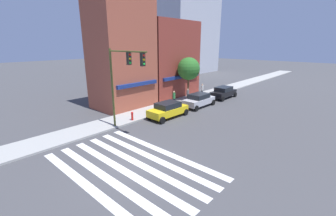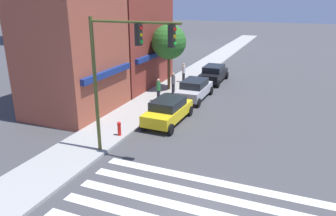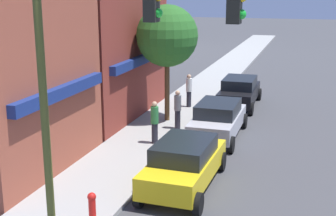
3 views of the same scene
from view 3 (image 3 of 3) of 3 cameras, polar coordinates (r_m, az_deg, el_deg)
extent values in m
cube|color=navy|center=(15.94, -12.81, 1.91)|extent=(5.55, 0.30, 0.40)
cube|color=maroon|center=(23.73, -9.27, 11.30)|extent=(8.59, 5.00, 10.29)
cube|color=navy|center=(22.89, -3.07, 5.96)|extent=(7.30, 0.30, 0.40)
cylinder|color=#474C1E|center=(10.49, -14.73, -2.05)|extent=(0.18, 0.18, 6.93)
sphere|color=green|center=(8.97, -1.23, 11.51)|extent=(0.18, 0.18, 0.18)
sphere|color=green|center=(8.60, 8.93, 11.22)|extent=(0.18, 0.18, 0.18)
cube|color=yellow|center=(15.37, 2.00, -7.21)|extent=(4.45, 1.92, 0.70)
cube|color=black|center=(15.15, 2.02, -5.01)|extent=(2.46, 1.72, 0.55)
cylinder|color=black|center=(14.20, -3.53, -10.66)|extent=(0.68, 0.22, 0.68)
cylinder|color=black|center=(13.72, 3.67, -11.61)|extent=(0.68, 0.22, 0.68)
cylinder|color=black|center=(17.33, 0.69, -5.88)|extent=(0.68, 0.22, 0.68)
cylinder|color=black|center=(16.94, 6.57, -6.47)|extent=(0.68, 0.22, 0.68)
cube|color=#B7B7BC|center=(20.46, 6.10, -1.75)|extent=(4.40, 1.80, 0.70)
cube|color=black|center=(20.29, 6.14, -0.05)|extent=(2.42, 1.66, 0.55)
cylinder|color=black|center=(19.08, 2.35, -3.97)|extent=(0.68, 0.22, 0.68)
cylinder|color=black|center=(18.73, 7.69, -4.45)|extent=(0.68, 0.22, 0.68)
cylinder|color=black|center=(22.42, 4.72, -1.20)|extent=(0.68, 0.22, 0.68)
cylinder|color=black|center=(22.12, 9.28, -1.56)|extent=(0.68, 0.22, 0.68)
cube|color=black|center=(26.15, 8.67, 1.73)|extent=(4.41, 1.84, 0.70)
cube|color=black|center=(26.02, 8.72, 3.07)|extent=(2.43, 1.68, 0.55)
cylinder|color=black|center=(24.66, 5.93, 0.21)|extent=(0.68, 0.22, 0.68)
cylinder|color=black|center=(24.38, 10.08, -0.10)|extent=(0.68, 0.22, 0.68)
cylinder|color=black|center=(28.09, 7.40, 1.92)|extent=(0.68, 0.22, 0.68)
cylinder|color=black|center=(27.85, 11.05, 1.66)|extent=(0.68, 0.22, 0.68)
cylinder|color=#23232D|center=(19.22, -1.63, -3.09)|extent=(0.26, 0.26, 0.85)
cylinder|color=#2D7A3D|center=(19.00, -1.64, -0.86)|extent=(0.32, 0.32, 0.70)
sphere|color=tan|center=(18.88, -1.65, 0.48)|extent=(0.22, 0.22, 0.22)
cylinder|color=#23232D|center=(25.14, 2.56, 1.10)|extent=(0.26, 0.26, 0.85)
cylinder|color=silver|center=(24.97, 2.58, 2.83)|extent=(0.32, 0.32, 0.70)
sphere|color=tan|center=(24.88, 2.59, 3.87)|extent=(0.22, 0.22, 0.22)
cylinder|color=#23232D|center=(21.21, 1.18, -1.40)|extent=(0.26, 0.26, 0.85)
cylinder|color=slate|center=(21.02, 1.19, 0.63)|extent=(0.32, 0.32, 0.70)
sphere|color=tan|center=(20.91, 1.19, 1.86)|extent=(0.22, 0.22, 0.22)
cylinder|color=red|center=(13.21, -9.21, -12.20)|extent=(0.20, 0.20, 0.65)
sphere|color=red|center=(13.04, -9.28, -10.64)|extent=(0.24, 0.24, 0.24)
cylinder|color=brown|center=(22.34, -0.11, 2.31)|extent=(0.24, 0.24, 3.04)
sphere|color=#286623|center=(21.95, -0.11, 8.79)|extent=(2.89, 2.89, 2.89)
camera|label=1|loc=(11.27, 120.29, -2.49)|focal=24.00mm
camera|label=2|loc=(6.12, 158.53, 0.43)|focal=35.00mm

